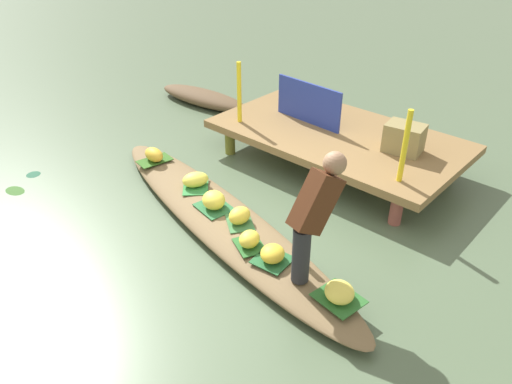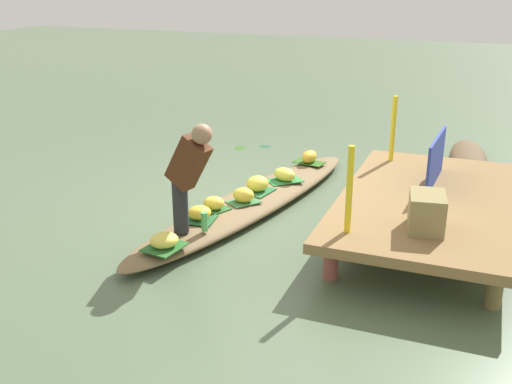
{
  "view_description": "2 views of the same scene",
  "coord_description": "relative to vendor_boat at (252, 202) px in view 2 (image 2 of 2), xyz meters",
  "views": [
    {
      "loc": [
        3.28,
        -3.08,
        3.21
      ],
      "look_at": [
        0.07,
        0.48,
        0.26
      ],
      "focal_mm": 35.03,
      "sensor_mm": 36.0,
      "label": 1
    },
    {
      "loc": [
        6.37,
        2.53,
        2.73
      ],
      "look_at": [
        0.27,
        0.15,
        0.33
      ],
      "focal_mm": 42.47,
      "sensor_mm": 36.0,
      "label": 2
    }
  ],
  "objects": [
    {
      "name": "banana_bunch_1",
      "position": [
        -0.13,
        0.02,
        0.19
      ],
      "size": [
        0.37,
        0.35,
        0.19
      ],
      "primitive_type": "ellipsoid",
      "rotation": [
        0.0,
        0.0,
        2.64
      ],
      "color": "#F6E047",
      "rests_on": "vendor_boat"
    },
    {
      "name": "leaf_mat_4",
      "position": [
        -1.5,
        0.27,
        0.1
      ],
      "size": [
        0.32,
        0.46,
        0.01
      ],
      "primitive_type": "cube",
      "rotation": [
        0.0,
        0.0,
        1.39
      ],
      "color": "#2F601C",
      "rests_on": "vendor_boat"
    },
    {
      "name": "dock_platform",
      "position": [
        0.1,
        2.06,
        0.31
      ],
      "size": [
        3.2,
        1.8,
        0.46
      ],
      "color": "olive",
      "rests_on": "ground"
    },
    {
      "name": "leaf_mat_1",
      "position": [
        -0.13,
        0.02,
        0.1
      ],
      "size": [
        0.45,
        0.39,
        0.01
      ],
      "primitive_type": "cube",
      "rotation": [
        0.0,
        0.0,
        2.96
      ],
      "color": "#2B6A3A",
      "rests_on": "vendor_boat"
    },
    {
      "name": "railing_post_east",
      "position": [
        1.3,
        1.46,
        0.78
      ],
      "size": [
        0.06,
        0.06,
        0.82
      ],
      "primitive_type": "cylinder",
      "color": "yellow",
      "rests_on": "dock_platform"
    },
    {
      "name": "leaf_mat_5",
      "position": [
        0.93,
        -0.24,
        0.1
      ],
      "size": [
        0.36,
        0.35,
        0.01
      ],
      "primitive_type": "cube",
      "rotation": [
        0.0,
        0.0,
        1.68
      ],
      "color": "#246031",
      "rests_on": "vendor_boat"
    },
    {
      "name": "leaf_mat_2",
      "position": [
        -0.63,
        0.2,
        0.1
      ],
      "size": [
        0.51,
        0.51,
        0.01
      ],
      "primitive_type": "cube",
      "rotation": [
        0.0,
        0.0,
        2.37
      ],
      "color": "#31823D",
      "rests_on": "vendor_boat"
    },
    {
      "name": "banana_bunch_5",
      "position": [
        0.93,
        -0.24,
        0.17
      ],
      "size": [
        0.32,
        0.33,
        0.15
      ],
      "primitive_type": "ellipsoid",
      "rotation": [
        0.0,
        0.0,
        3.6
      ],
      "color": "yellow",
      "rests_on": "vendor_boat"
    },
    {
      "name": "railing_post_west",
      "position": [
        -1.1,
        1.46,
        0.78
      ],
      "size": [
        0.06,
        0.06,
        0.82
      ],
      "primitive_type": "cylinder",
      "color": "yellow",
      "rests_on": "dock_platform"
    },
    {
      "name": "produce_crate",
      "position": [
        0.98,
        2.12,
        0.55
      ],
      "size": [
        0.48,
        0.38,
        0.35
      ],
      "primitive_type": "cube",
      "rotation": [
        0.0,
        0.0,
        0.15
      ],
      "color": "olive",
      "rests_on": "dock_platform"
    },
    {
      "name": "canal_water",
      "position": [
        0.0,
        0.0,
        -0.09
      ],
      "size": [
        40.0,
        40.0,
        0.0
      ],
      "primitive_type": "plane",
      "color": "#53674B",
      "rests_on": "ground"
    },
    {
      "name": "drifting_plant_0",
      "position": [
        -2.44,
        -1.17,
        -0.09
      ],
      "size": [
        0.31,
        0.22,
        0.01
      ],
      "primitive_type": "ellipsoid",
      "rotation": [
        0.0,
        0.0,
        0.13
      ],
      "color": "#346223",
      "rests_on": "ground"
    },
    {
      "name": "moored_boat",
      "position": [
        -2.81,
        2.35,
        0.03
      ],
      "size": [
        1.88,
        0.68,
        0.24
      ],
      "primitive_type": "ellipsoid",
      "rotation": [
        0.0,
        0.0,
        0.09
      ],
      "color": "brown",
      "rests_on": "ground"
    },
    {
      "name": "water_bottle",
      "position": [
        1.18,
        -0.07,
        0.19
      ],
      "size": [
        0.07,
        0.07,
        0.2
      ],
      "primitive_type": "cylinder",
      "color": "#57BB64",
      "rests_on": "vendor_boat"
    },
    {
      "name": "banana_bunch_0",
      "position": [
        1.69,
        -0.25,
        0.17
      ],
      "size": [
        0.38,
        0.38,
        0.15
      ],
      "primitive_type": "ellipsoid",
      "rotation": [
        0.0,
        0.0,
        2.39
      ],
      "color": "#F1DC55",
      "rests_on": "vendor_boat"
    },
    {
      "name": "banana_bunch_4",
      "position": [
        -1.5,
        0.27,
        0.18
      ],
      "size": [
        0.32,
        0.22,
        0.17
      ],
      "primitive_type": "ellipsoid",
      "rotation": [
        0.0,
        0.0,
        6.17
      ],
      "color": "gold",
      "rests_on": "vendor_boat"
    },
    {
      "name": "leaf_mat_0",
      "position": [
        1.69,
        -0.25,
        0.1
      ],
      "size": [
        0.44,
        0.38,
        0.01
      ],
      "primitive_type": "cube",
      "rotation": [
        0.0,
        0.0,
        2.99
      ],
      "color": "#2A6629",
      "rests_on": "vendor_boat"
    },
    {
      "name": "banana_bunch_3",
      "position": [
        0.28,
        -0.0,
        0.18
      ],
      "size": [
        0.21,
        0.26,
        0.17
      ],
      "primitive_type": "ellipsoid",
      "rotation": [
        0.0,
        0.0,
        4.74
      ],
      "color": "yellow",
      "rests_on": "vendor_boat"
    },
    {
      "name": "leaf_mat_3",
      "position": [
        0.28,
        -0.0,
        0.1
      ],
      "size": [
        0.44,
        0.42,
        0.01
      ],
      "primitive_type": "cube",
      "rotation": [
        0.0,
        0.0,
        2.52
      ],
      "color": "#3C7640",
      "rests_on": "vendor_boat"
    },
    {
      "name": "vendor_person",
      "position": [
        1.31,
        -0.16,
        0.77
      ],
      "size": [
        0.28,
        0.54,
        1.19
      ],
      "color": "#28282D",
      "rests_on": "vendor_boat"
    },
    {
      "name": "vendor_boat",
      "position": [
        0.0,
        0.0,
        0.0
      ],
      "size": [
        4.51,
        1.68,
        0.18
      ],
      "primitive_type": "ellipsoid",
      "rotation": [
        0.0,
        0.0,
        -0.21
      ],
      "color": "olive",
      "rests_on": "ground"
    },
    {
      "name": "drifting_plant_1",
      "position": [
        -2.66,
        -0.82,
        -0.09
      ],
      "size": [
        0.23,
        0.23,
        0.01
      ],
      "primitive_type": "ellipsoid",
      "rotation": [
        0.0,
        0.0,
        1.92
      ],
      "color": "#22573B",
      "rests_on": "ground"
    },
    {
      "name": "banana_bunch_2",
      "position": [
        -0.63,
        0.2,
        0.18
      ],
      "size": [
        0.34,
        0.38,
        0.17
      ],
      "primitive_type": "ellipsoid",
      "rotation": [
        0.0,
        0.0,
        4.27
      ],
      "color": "#EFE04C",
      "rests_on": "vendor_boat"
    },
    {
      "name": "market_banner",
      "position": [
        -0.4,
        2.06,
        0.65
      ],
      "size": [
        1.06,
        0.09,
        0.55
      ],
      "primitive_type": "cube",
      "rotation": [
        0.0,
        0.0,
        -0.06
      ],
      "color": "#263997",
      "rests_on": "dock_platform"
    },
    {
      "name": "leaf_mat_6",
      "position": [
        0.62,
        -0.22,
        0.1
      ],
      "size": [
        0.41,
        0.37,
        0.01
      ],
      "primitive_type": "cube",
      "rotation": [
        0.0,
        0.0,
        2.7
      ],
      "color": "#296429",
      "rests_on": "vendor_boat"
    },
    {
      "name": "banana_bunch_6",
      "position": [
        0.62,
        -0.22,
        0.17
      ],
      "size": [
        0.26,
        0.29,
        0.15
      ],
      "primitive_type": "ellipsoid",
      "rotation": [
        0.0,
        0.0,
        5.03
      ],
      "color": "yellow",
      "rests_on": "vendor_boat"
    }
  ]
}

